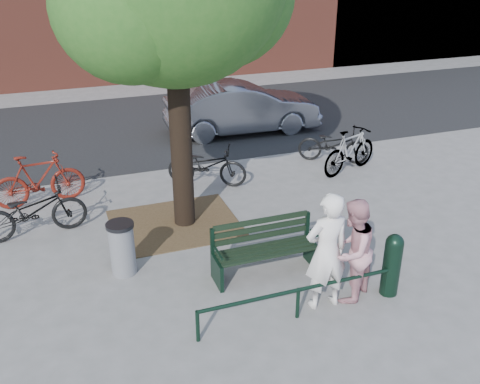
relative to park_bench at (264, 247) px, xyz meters
name	(u,v)px	position (x,y,z in m)	size (l,w,h in m)	color
ground	(266,274)	(0.00, -0.08, -0.48)	(90.00, 90.00, 0.00)	gray
dirt_pit	(175,224)	(-1.00, 2.12, -0.47)	(2.40, 2.00, 0.02)	brown
road	(158,125)	(0.00, 8.42, -0.47)	(40.00, 7.00, 0.01)	black
park_bench	(264,247)	(0.00, 0.00, 0.00)	(1.74, 0.54, 0.97)	black
guard_railing	(298,294)	(0.00, -1.28, -0.08)	(3.06, 0.06, 0.51)	black
person_left	(327,252)	(0.50, -1.13, 0.45)	(0.68, 0.44, 1.85)	white
person_right	(352,251)	(0.95, -1.09, 0.34)	(0.80, 0.62, 1.64)	#D29099
bollard	(392,262)	(1.60, -1.22, 0.08)	(0.28, 0.28, 1.04)	black
litter_bin	(122,248)	(-2.19, 0.77, -0.01)	(0.45, 0.45, 0.92)	gray
bicycle_a	(32,211)	(-3.54, 2.59, 0.03)	(0.67, 1.93, 1.02)	black
bicycle_b	(39,180)	(-3.40, 3.95, 0.08)	(0.52, 1.84, 1.11)	#61160D
bicycle_c	(207,165)	(0.14, 3.72, -0.01)	(0.63, 1.80, 0.94)	black
bicycle_d	(350,151)	(3.53, 3.29, 0.06)	(0.50, 1.78, 1.07)	gray
bicycle_e	(333,144)	(3.49, 4.00, -0.02)	(0.61, 1.74, 0.91)	black
parked_car	(242,108)	(2.17, 6.96, 0.24)	(1.52, 4.35, 1.43)	slate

